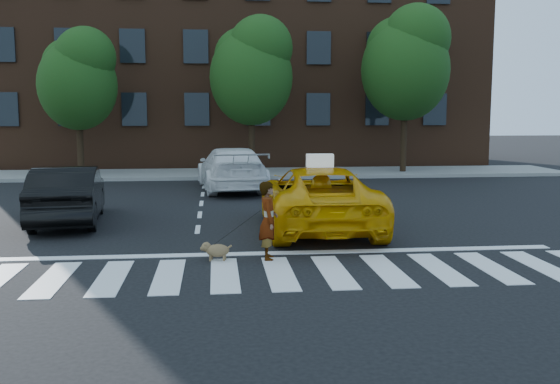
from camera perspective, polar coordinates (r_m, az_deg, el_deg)
The scene contains 14 objects.
ground at distance 11.43m, azimuth -0.02°, elevation -7.45°, with size 120.00×120.00×0.00m, color black.
crosswalk at distance 11.43m, azimuth -0.02°, elevation -7.42°, with size 13.00×2.40×0.01m, color silver.
stop_line at distance 12.98m, azimuth -0.75°, elevation -5.61°, with size 12.00×0.30×0.01m, color silver.
sidewalk_far at distance 28.66m, azimuth -3.64°, elevation 1.71°, with size 30.00×4.00×0.15m, color slate.
building at distance 36.14m, azimuth -4.22°, elevation 12.30°, with size 26.00×10.00×12.00m, color #4D2C1B.
tree_left at distance 28.62m, azimuth -17.97°, elevation 10.10°, with size 3.39×3.38×6.50m.
tree_mid at distance 28.10m, azimuth -2.57°, elevation 11.35°, with size 3.69×3.69×7.10m.
tree_right at distance 29.39m, azimuth 11.48°, elevation 11.85°, with size 4.00×4.00×7.70m.
taxi at distance 15.55m, azimuth 3.51°, elevation -0.52°, with size 2.60×5.65×1.57m, color #D99304.
black_sedan at distance 17.27m, azimuth -18.81°, elevation -0.22°, with size 1.59×4.57×1.50m, color black.
white_suv at distance 23.22m, azimuth -4.45°, elevation 2.14°, with size 2.23×5.48×1.59m, color white.
woman at distance 12.32m, azimuth -1.08°, elevation -2.63°, with size 0.57×0.37×1.56m, color #999999.
dog at distance 12.40m, azimuth -5.95°, elevation -5.29°, with size 0.64×0.32×0.36m.
taxi_sign at distance 15.25m, azimuth 3.66°, elevation 2.89°, with size 0.65×0.28×0.32m, color white.
Camera 1 is at (-1.14, -10.99, 2.94)m, focal length 40.00 mm.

